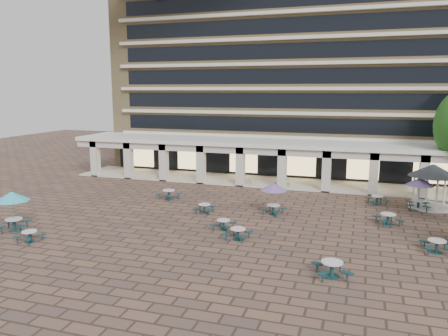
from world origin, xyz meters
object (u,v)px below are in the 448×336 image
Objects in this scene: gazebo at (433,175)px; picnic_table_0 at (30,235)px; planter_right at (282,182)px; planter_left at (244,180)px; picnic_table_2 at (332,268)px; picnic_table_1 at (238,233)px.

picnic_table_0 is at bearing -146.55° from gazebo.
planter_right is (-13.00, 3.72, -2.15)m from gazebo.
planter_left is at bearing 167.60° from gazebo.
planter_right is at bearing 164.02° from gazebo.
picnic_table_0 is 1.16× the size of planter_left.
planter_left is 1.00× the size of planter_right.
picnic_table_2 reaches higher than picnic_table_0.
picnic_table_1 is 16.02m from planter_right.
planter_left is (-4.00, 16.02, 0.08)m from picnic_table_1.
planter_left is (8.51, 20.53, 0.10)m from picnic_table_0.
picnic_table_0 is 22.22m from planter_left.
planter_left is at bearing 97.60° from picnic_table_2.
gazebo is 13.69m from planter_right.
gazebo is (25.44, 16.81, 2.29)m from picnic_table_0.
gazebo is at bearing 52.13° from picnic_table_1.
planter_right reaches higher than picnic_table_2.
picnic_table_0 is at bearing 162.00° from picnic_table_2.
picnic_table_2 is 21.04m from planter_right.
gazebo is at bearing -15.98° from planter_right.
picnic_table_1 is 1.23× the size of planter_right.
picnic_table_0 is 0.77× the size of picnic_table_2.
gazebo is (6.71, 16.36, 2.21)m from picnic_table_2.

